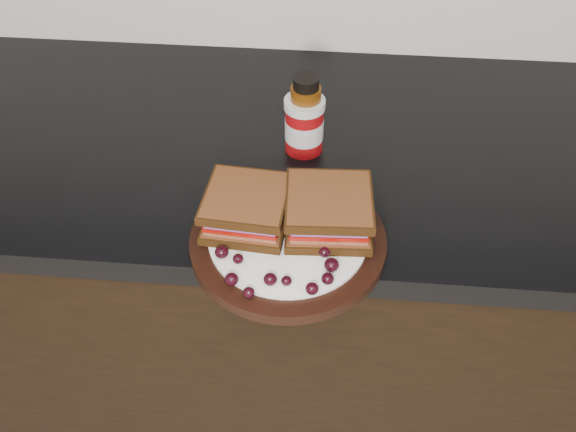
% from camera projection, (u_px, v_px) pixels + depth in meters
% --- Properties ---
extents(base_cabinets, '(3.96, 0.58, 0.86)m').
position_uv_depth(base_cabinets, '(226.00, 304.00, 1.43)').
color(base_cabinets, black).
rests_on(base_cabinets, ground_plane).
extents(countertop, '(3.98, 0.60, 0.04)m').
position_uv_depth(countertop, '(208.00, 145.00, 1.12)').
color(countertop, black).
rests_on(countertop, base_cabinets).
extents(plate, '(0.28, 0.28, 0.02)m').
position_uv_depth(plate, '(288.00, 242.00, 0.91)').
color(plate, black).
rests_on(plate, countertop).
extents(sandwich_left, '(0.12, 0.12, 0.05)m').
position_uv_depth(sandwich_left, '(247.00, 208.00, 0.90)').
color(sandwich_left, brown).
rests_on(sandwich_left, plate).
extents(sandwich_right, '(0.13, 0.13, 0.05)m').
position_uv_depth(sandwich_right, '(329.00, 211.00, 0.90)').
color(sandwich_right, brown).
rests_on(sandwich_right, plate).
extents(grape_0, '(0.02, 0.02, 0.02)m').
position_uv_depth(grape_0, '(222.00, 252.00, 0.87)').
color(grape_0, black).
rests_on(grape_0, plate).
extents(grape_1, '(0.01, 0.01, 0.01)m').
position_uv_depth(grape_1, '(238.00, 259.00, 0.86)').
color(grape_1, black).
rests_on(grape_1, plate).
extents(grape_2, '(0.02, 0.02, 0.02)m').
position_uv_depth(grape_2, '(232.00, 279.00, 0.83)').
color(grape_2, black).
rests_on(grape_2, plate).
extents(grape_3, '(0.02, 0.02, 0.01)m').
position_uv_depth(grape_3, '(249.00, 292.00, 0.82)').
color(grape_3, black).
rests_on(grape_3, plate).
extents(grape_4, '(0.02, 0.02, 0.02)m').
position_uv_depth(grape_4, '(270.00, 279.00, 0.83)').
color(grape_4, black).
rests_on(grape_4, plate).
extents(grape_5, '(0.01, 0.01, 0.01)m').
position_uv_depth(grape_5, '(286.00, 281.00, 0.83)').
color(grape_5, black).
rests_on(grape_5, plate).
extents(grape_6, '(0.02, 0.02, 0.02)m').
position_uv_depth(grape_6, '(312.00, 289.00, 0.82)').
color(grape_6, black).
rests_on(grape_6, plate).
extents(grape_7, '(0.02, 0.02, 0.02)m').
position_uv_depth(grape_7, '(328.00, 279.00, 0.83)').
color(grape_7, black).
rests_on(grape_7, plate).
extents(grape_8, '(0.02, 0.02, 0.02)m').
position_uv_depth(grape_8, '(331.00, 265.00, 0.85)').
color(grape_8, black).
rests_on(grape_8, plate).
extents(grape_9, '(0.02, 0.02, 0.02)m').
position_uv_depth(grape_9, '(325.00, 252.00, 0.87)').
color(grape_9, black).
rests_on(grape_9, plate).
extents(grape_10, '(0.02, 0.02, 0.02)m').
position_uv_depth(grape_10, '(353.00, 238.00, 0.88)').
color(grape_10, black).
rests_on(grape_10, plate).
extents(grape_11, '(0.02, 0.02, 0.02)m').
position_uv_depth(grape_11, '(343.00, 227.00, 0.90)').
color(grape_11, black).
rests_on(grape_11, plate).
extents(grape_12, '(0.02, 0.02, 0.01)m').
position_uv_depth(grape_12, '(340.00, 222.00, 0.91)').
color(grape_12, black).
rests_on(grape_12, plate).
extents(grape_13, '(0.02, 0.02, 0.02)m').
position_uv_depth(grape_13, '(333.00, 208.00, 0.93)').
color(grape_13, black).
rests_on(grape_13, plate).
extents(grape_14, '(0.02, 0.02, 0.01)m').
position_uv_depth(grape_14, '(246.00, 202.00, 0.94)').
color(grape_14, black).
rests_on(grape_14, plate).
extents(grape_15, '(0.02, 0.02, 0.02)m').
position_uv_depth(grape_15, '(255.00, 213.00, 0.92)').
color(grape_15, black).
rests_on(grape_15, plate).
extents(grape_16, '(0.02, 0.02, 0.02)m').
position_uv_depth(grape_16, '(223.00, 221.00, 0.91)').
color(grape_16, black).
rests_on(grape_16, plate).
extents(grape_17, '(0.02, 0.02, 0.02)m').
position_uv_depth(grape_17, '(230.00, 235.00, 0.89)').
color(grape_17, black).
rests_on(grape_17, plate).
extents(grape_18, '(0.02, 0.02, 0.02)m').
position_uv_depth(grape_18, '(250.00, 206.00, 0.93)').
color(grape_18, black).
rests_on(grape_18, plate).
extents(grape_19, '(0.02, 0.02, 0.02)m').
position_uv_depth(grape_19, '(236.00, 207.00, 0.93)').
color(grape_19, black).
rests_on(grape_19, plate).
extents(grape_20, '(0.02, 0.02, 0.02)m').
position_uv_depth(grape_20, '(242.00, 232.00, 0.90)').
color(grape_20, black).
rests_on(grape_20, plate).
extents(condiment_jar, '(0.07, 0.07, 0.10)m').
position_uv_depth(condiment_jar, '(304.00, 125.00, 1.05)').
color(condiment_jar, maroon).
rests_on(condiment_jar, countertop).
extents(oil_bottle, '(0.05, 0.05, 0.14)m').
position_uv_depth(oil_bottle, '(305.00, 114.00, 1.03)').
color(oil_bottle, '#542908').
rests_on(oil_bottle, countertop).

